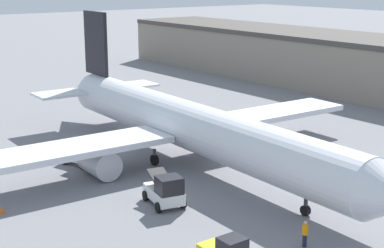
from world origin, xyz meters
TOP-DOWN VIEW (x-y plane):
  - ground_plane at (0.00, 0.00)m, footprint 400.00×400.00m
  - terminal_building at (-10.92, 37.39)m, footprint 93.44×13.64m
  - airplane at (-1.04, 0.03)m, footprint 43.98×36.66m
  - ground_crew_worker at (16.27, -3.97)m, footprint 0.36×0.36m
  - baggage_tug at (-5.46, -7.37)m, footprint 3.50×2.58m
  - belt_loader_truck at (6.08, -6.88)m, footprint 3.74×2.69m
  - safety_cone_near at (0.65, -16.44)m, footprint 0.36×0.36m

SIDE VIEW (x-z plane):
  - ground_plane at x=0.00m, z-range 0.00..0.00m
  - safety_cone_near at x=0.65m, z-range 0.00..0.55m
  - ground_crew_worker at x=16.27m, z-range 0.05..1.70m
  - baggage_tug at x=-5.46m, z-range -0.11..2.24m
  - belt_loader_truck at x=6.08m, z-range -0.06..2.26m
  - airplane at x=-1.04m, z-range -2.68..9.23m
  - terminal_building at x=-10.92m, z-range 0.01..7.47m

